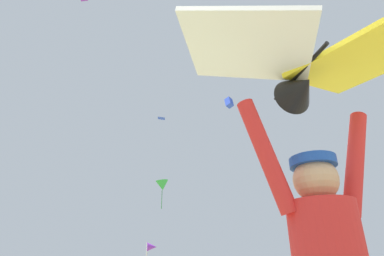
# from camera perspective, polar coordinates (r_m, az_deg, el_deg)

# --- Properties ---
(held_stunt_kite) EXTENTS (1.59, 0.84, 0.38)m
(held_stunt_kite) POSITION_cam_1_polar(r_m,az_deg,el_deg) (2.01, 19.37, 10.48)
(held_stunt_kite) COLOR black
(distant_kite_blue_overhead_distant) EXTENTS (0.86, 0.86, 0.16)m
(distant_kite_blue_overhead_distant) POSITION_cam_1_polar(r_m,az_deg,el_deg) (27.25, -5.54, 1.81)
(distant_kite_blue_overhead_distant) COLOR blue
(distant_kite_blue_low_left) EXTENTS (0.86, 1.09, 1.17)m
(distant_kite_blue_low_left) POSITION_cam_1_polar(r_m,az_deg,el_deg) (32.70, 6.71, 4.58)
(distant_kite_blue_low_left) COLOR blue
(distant_kite_green_high_right) EXTENTS (1.36, 1.34, 2.19)m
(distant_kite_green_high_right) POSITION_cam_1_polar(r_m,az_deg,el_deg) (23.76, -5.39, -10.29)
(distant_kite_green_high_right) COLOR green
(marker_flag) EXTENTS (0.30, 0.24, 1.90)m
(marker_flag) POSITION_cam_1_polar(r_m,az_deg,el_deg) (9.87, -7.44, -21.29)
(marker_flag) COLOR silver
(marker_flag) RESTS_ON ground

